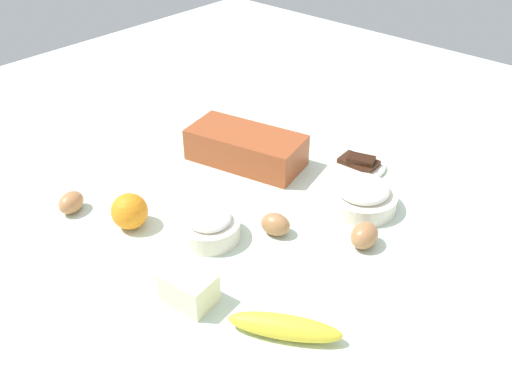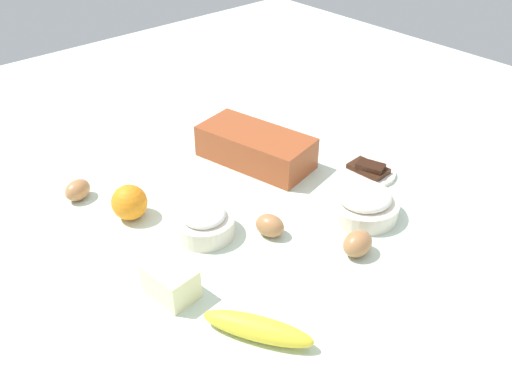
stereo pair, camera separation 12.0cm
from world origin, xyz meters
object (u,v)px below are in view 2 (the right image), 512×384
(loaf_pan, at_px, (255,147))
(sugar_bowl, at_px, (205,223))
(egg_near_butter, at_px, (78,190))
(egg_loose, at_px, (358,244))
(flour_bowl, at_px, (363,203))
(banana, at_px, (258,328))
(butter_block, at_px, (171,282))
(chocolate_plate, at_px, (368,171))
(egg_beside_bowl, at_px, (270,226))
(orange_fruit, at_px, (129,202))

(loaf_pan, height_order, sugar_bowl, loaf_pan)
(sugar_bowl, distance_m, egg_near_butter, 0.32)
(sugar_bowl, bearing_deg, egg_loose, 37.06)
(flour_bowl, relative_size, banana, 0.80)
(butter_block, bearing_deg, egg_near_butter, 177.75)
(egg_loose, height_order, chocolate_plate, egg_loose)
(banana, bearing_deg, egg_loose, 95.88)
(sugar_bowl, height_order, banana, sugar_bowl)
(loaf_pan, relative_size, chocolate_plate, 2.32)
(sugar_bowl, xyz_separation_m, egg_loose, (0.24, 0.18, -0.00))
(egg_beside_bowl, bearing_deg, butter_block, -87.61)
(butter_block, relative_size, chocolate_plate, 0.69)
(flour_bowl, bearing_deg, chocolate_plate, 124.82)
(loaf_pan, bearing_deg, egg_beside_bowl, -48.05)
(flour_bowl, distance_m, banana, 0.41)
(egg_loose, xyz_separation_m, chocolate_plate, (-0.17, 0.24, -0.02))
(banana, relative_size, egg_beside_bowl, 3.08)
(banana, xyz_separation_m, butter_block, (-0.18, -0.05, 0.01))
(orange_fruit, distance_m, egg_beside_bowl, 0.30)
(orange_fruit, bearing_deg, banana, -2.36)
(orange_fruit, distance_m, egg_loose, 0.48)
(orange_fruit, bearing_deg, sugar_bowl, 28.47)
(loaf_pan, height_order, flour_bowl, loaf_pan)
(flour_bowl, relative_size, orange_fruit, 2.00)
(banana, bearing_deg, loaf_pan, 138.95)
(loaf_pan, xyz_separation_m, sugar_bowl, (0.15, -0.27, -0.01))
(sugar_bowl, xyz_separation_m, chocolate_plate, (0.07, 0.43, -0.02))
(orange_fruit, xyz_separation_m, egg_beside_bowl, (0.24, 0.18, -0.01))
(egg_beside_bowl, height_order, egg_loose, egg_loose)
(banana, xyz_separation_m, orange_fruit, (-0.43, 0.02, 0.02))
(banana, xyz_separation_m, egg_loose, (-0.03, 0.28, 0.01))
(banana, bearing_deg, egg_near_butter, -176.54)
(sugar_bowl, height_order, egg_near_butter, sugar_bowl)
(banana, height_order, egg_beside_bowl, egg_beside_bowl)
(loaf_pan, bearing_deg, orange_fruit, -102.76)
(flour_bowl, height_order, egg_beside_bowl, flour_bowl)
(banana, bearing_deg, egg_beside_bowl, 133.17)
(flour_bowl, bearing_deg, sugar_bowl, -119.86)
(sugar_bowl, bearing_deg, banana, -20.04)
(orange_fruit, distance_m, butter_block, 0.26)
(flour_bowl, distance_m, egg_loose, 0.13)
(sugar_bowl, bearing_deg, flour_bowl, 60.14)
(butter_block, distance_m, egg_loose, 0.36)
(sugar_bowl, relative_size, egg_loose, 1.92)
(orange_fruit, relative_size, egg_near_butter, 1.21)
(loaf_pan, height_order, egg_loose, loaf_pan)
(loaf_pan, relative_size, banana, 1.59)
(loaf_pan, height_order, egg_beside_bowl, loaf_pan)
(orange_fruit, xyz_separation_m, egg_loose, (0.40, 0.27, -0.01))
(loaf_pan, bearing_deg, egg_near_butter, -121.59)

